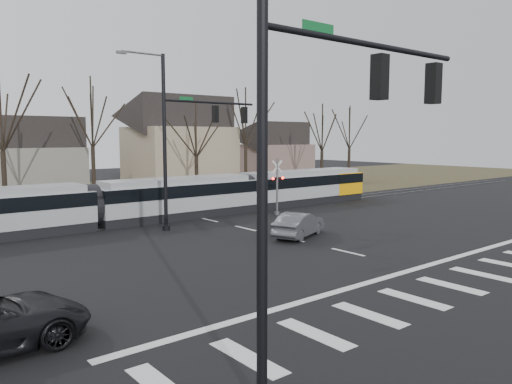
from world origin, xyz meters
TOP-DOWN VIEW (x-y plane):
  - ground at (0.00, 0.00)m, footprint 140.00×140.00m
  - grass_verge at (0.00, 32.00)m, footprint 140.00×28.00m
  - crosswalk at (0.00, -4.00)m, footprint 27.00×2.60m
  - stop_line at (0.00, -1.80)m, footprint 28.00×0.35m
  - lane_dashes at (0.00, 16.00)m, footprint 0.18×30.00m
  - rail_pair at (0.00, 15.80)m, footprint 90.00×1.52m
  - tram at (-1.33, 16.00)m, footprint 36.20×2.69m
  - sedan at (0.78, 6.19)m, footprint 4.42×5.19m
  - signal_pole_near_left at (-10.41, -6.00)m, footprint 9.28×0.44m
  - signal_pole_far at (-2.41, 12.50)m, footprint 9.28×0.44m
  - rail_crossing_signal at (5.00, 12.79)m, footprint 1.08×0.36m
  - tree_row at (2.00, 26.00)m, footprint 59.20×7.20m
  - house_b at (-5.00, 36.00)m, footprint 8.64×7.56m
  - house_c at (9.00, 33.00)m, footprint 10.80×8.64m
  - house_d at (24.00, 35.00)m, footprint 8.64×7.56m

SIDE VIEW (x-z plane):
  - ground at x=0.00m, z-range 0.00..0.00m
  - grass_verge at x=0.00m, z-range 0.00..0.01m
  - crosswalk at x=0.00m, z-range 0.00..0.01m
  - stop_line at x=0.00m, z-range 0.00..0.01m
  - lane_dashes at x=0.00m, z-range 0.00..0.01m
  - rail_pair at x=0.00m, z-range 0.00..0.06m
  - sedan at x=0.78m, z-range 0.00..1.37m
  - tram at x=-1.33m, z-range 0.12..2.87m
  - rail_crossing_signal at x=5.00m, z-range -0.11..3.89m
  - house_b at x=-5.00m, z-range 0.14..7.79m
  - house_d at x=24.00m, z-range 0.14..7.79m
  - tree_row at x=2.00m, z-range 0.00..10.00m
  - house_c at x=9.00m, z-range 0.18..10.28m
  - signal_pole_near_left at x=-10.41m, z-range 0.60..10.80m
  - signal_pole_far at x=-2.41m, z-range 0.60..10.80m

